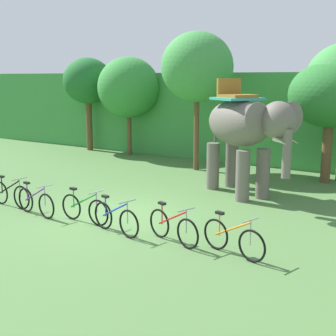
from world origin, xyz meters
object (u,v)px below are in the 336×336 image
Objects in this scene: bike_green at (84,209)px; tree_center at (88,81)px; bike_orange at (233,238)px; bike_red at (173,227)px; tree_far_right at (330,95)px; tree_right at (129,88)px; tree_center_right at (197,67)px; bike_blue at (116,218)px; bike_purple at (36,202)px; elephant at (244,129)px; bike_black at (11,194)px.

tree_center is at bearing 131.52° from bike_green.
bike_red is at bearing -178.31° from bike_orange.
bike_red is (-1.36, -8.36, -2.79)m from tree_far_right.
tree_right is 0.85× the size of tree_center_right.
bike_green is at bearing -179.68° from bike_orange.
bike_red is (8.45, -9.39, -2.93)m from tree_right.
tree_center_right is 3.34× the size of bike_blue.
tree_center is 2.78m from tree_right.
tree_center is 12.63m from tree_far_right.
bike_red is (1.55, 0.20, 0.00)m from bike_blue.
tree_center is 1.10× the size of tree_far_right.
bike_blue is (9.66, -9.73, -3.20)m from tree_center.
bike_green is at bearing -58.89° from tree_right.
bike_red is at bearing -99.24° from tree_far_right.
bike_orange is at bearing 2.52° from bike_purple.
tree_center is 11.78m from elephant.
bike_green is (1.61, 0.24, 0.00)m from bike_purple.
elephant is 2.42× the size of bike_orange.
tree_right reaches higher than bike_black.
tree_far_right is 2.60× the size of bike_blue.
tree_center_right reaches higher than bike_green.
bike_orange is at bearing -55.85° from tree_center_right.
tree_far_right is 2.57× the size of bike_purple.
bike_purple and bike_green have the same top height.
bike_orange is at bearing -88.96° from tree_far_right.
elephant is 5.59m from bike_orange.
bike_purple is 0.99× the size of bike_green.
bike_green is 1.02× the size of bike_blue.
bike_purple is at bearing -94.11° from tree_center_right.
bike_orange is at bearing 1.69° from bike_red.
tree_center_right reaches higher than bike_blue.
elephant reaches higher than bike_green.
bike_black is 4.18m from bike_blue.
tree_far_right reaches higher than bike_black.
tree_right reaches higher than bike_orange.
bike_blue is at bearing -45.20° from tree_center.
tree_right is (2.76, -0.14, -0.28)m from tree_center.
elephant is 5.77m from bike_green.
bike_green is (2.93, 0.04, 0.00)m from bike_black.
bike_black and bike_purple have the same top height.
bike_purple is at bearing -179.74° from bike_blue.
bike_black is 1.33m from bike_purple.
tree_center_right is 3.29× the size of bike_black.
tree_right is 2.80× the size of bike_green.
bike_blue is (2.86, 0.01, 0.00)m from bike_purple.
tree_center reaches higher than bike_purple.
tree_center_right reaches higher than bike_black.
bike_purple is (6.80, -9.74, -3.20)m from tree_center.
tree_center reaches higher than tree_right.
tree_right is 12.96m from bike_red.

